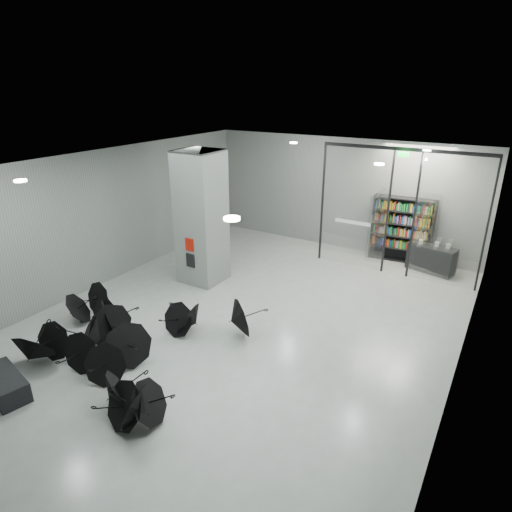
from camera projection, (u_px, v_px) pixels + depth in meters
The scene contains 10 objects.
room at pixel (233, 220), 9.99m from camera, with size 14.00×14.02×4.01m.
column at pixel (201, 218), 13.09m from camera, with size 1.20×1.20×4.00m, color slate.
fire_cabinet at pixel (189, 245), 12.83m from camera, with size 0.28×0.04×0.38m, color #A50A07.
info_panel at pixel (190, 260), 13.02m from camera, with size 0.30×0.03×0.42m, color black.
exit_sign at pixel (403, 155), 12.70m from camera, with size 0.30×0.06×0.15m, color #0CE533.
glass_partition at pixel (398, 208), 13.47m from camera, with size 5.06×0.08×4.00m.
bench at pixel (5, 384), 8.68m from camera, with size 1.31×0.56×0.42m, color black.
bookshelf at pixel (401, 230), 14.90m from camera, with size 2.02×0.40×2.22m, color black, non-canonical shape.
shop_counter at pixel (431, 259), 14.25m from camera, with size 1.46×0.58×0.88m, color black.
umbrella_cluster at pixel (119, 346), 9.77m from camera, with size 5.37×4.59×1.25m.
Camera 1 is at (5.37, -7.95, 5.77)m, focal length 30.83 mm.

